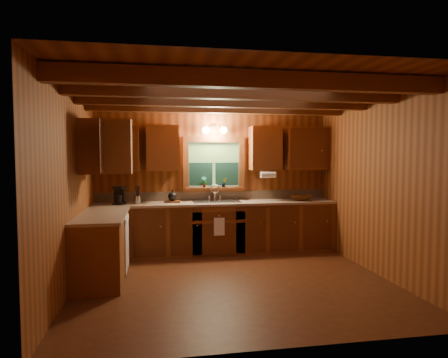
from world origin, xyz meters
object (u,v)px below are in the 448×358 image
coffee_maker (119,195)px  wicker_basket (301,198)px  sink (216,204)px  cutting_board (172,202)px

coffee_maker → wicker_basket: coffee_maker is taller
sink → coffee_maker: same height
sink → wicker_basket: sink is taller
wicker_basket → cutting_board: bearing=176.8°
sink → cutting_board: size_ratio=2.96×
coffee_maker → wicker_basket: bearing=16.3°
coffee_maker → cutting_board: (0.89, 0.11, -0.14)m
cutting_board → wicker_basket: bearing=-0.0°
cutting_board → wicker_basket: wicker_basket is taller
sink → wicker_basket: 1.54m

